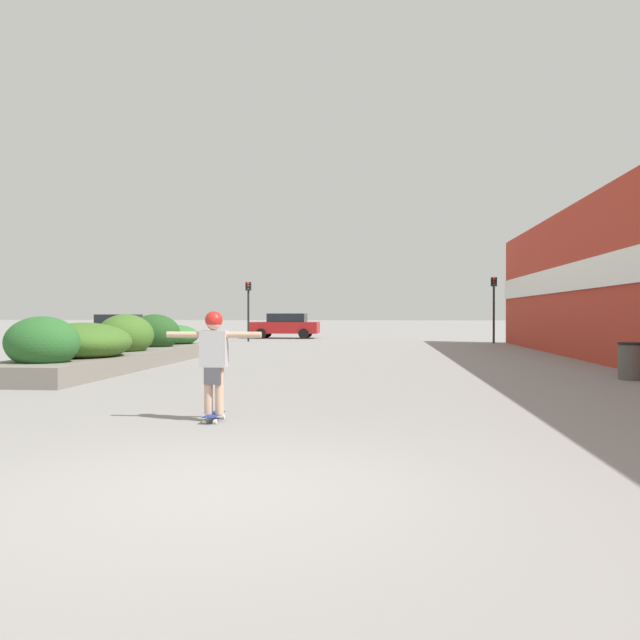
{
  "coord_description": "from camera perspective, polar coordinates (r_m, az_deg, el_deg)",
  "views": [
    {
      "loc": [
        1.36,
        -5.02,
        1.46
      ],
      "look_at": [
        -0.5,
        13.19,
        1.29
      ],
      "focal_mm": 35.0,
      "sensor_mm": 36.0,
      "label": 1
    }
  ],
  "objects": [
    {
      "name": "ground_plane",
      "position": [
        5.4,
        -9.3,
        -15.16
      ],
      "size": [
        300.0,
        300.0,
        0.0
      ],
      "primitive_type": "plane",
      "color": "gray"
    },
    {
      "name": "planter_box",
      "position": [
        18.23,
        -17.77,
        -2.26
      ],
      "size": [
        2.22,
        11.18,
        1.46
      ],
      "color": "slate",
      "rests_on": "ground_plane"
    },
    {
      "name": "skateboard",
      "position": [
        8.71,
        -9.67,
        -8.67
      ],
      "size": [
        0.19,
        0.57,
        0.1
      ],
      "rotation": [
        0.0,
        0.0,
        -0.0
      ],
      "color": "navy",
      "rests_on": "ground_plane"
    },
    {
      "name": "skateboarder",
      "position": [
        8.62,
        -9.68,
        -2.88
      ],
      "size": [
        1.31,
        0.24,
        1.4
      ],
      "rotation": [
        0.0,
        0.0,
        -0.0
      ],
      "color": "tan",
      "rests_on": "skateboard"
    },
    {
      "name": "trash_bin",
      "position": [
        15.59,
        26.66,
        -3.37
      ],
      "size": [
        0.62,
        0.62,
        0.83
      ],
      "color": "#514C47",
      "rests_on": "ground_plane"
    },
    {
      "name": "car_center_left",
      "position": [
        39.48,
        -18.1,
        -0.52
      ],
      "size": [
        4.4,
        1.85,
        1.46
      ],
      "rotation": [
        0.0,
        0.0,
        1.57
      ],
      "color": "black",
      "rests_on": "ground_plane"
    },
    {
      "name": "car_center_right",
      "position": [
        38.1,
        -3.19,
        -0.49
      ],
      "size": [
        4.14,
        2.0,
        1.51
      ],
      "rotation": [
        0.0,
        0.0,
        1.57
      ],
      "color": "maroon",
      "rests_on": "ground_plane"
    },
    {
      "name": "traffic_light_left",
      "position": [
        33.74,
        -6.57,
        1.77
      ],
      "size": [
        0.28,
        0.3,
        3.2
      ],
      "color": "black",
      "rests_on": "ground_plane"
    },
    {
      "name": "traffic_light_right",
      "position": [
        32.7,
        15.61,
        1.94
      ],
      "size": [
        0.28,
        0.3,
        3.34
      ],
      "color": "black",
      "rests_on": "ground_plane"
    }
  ]
}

